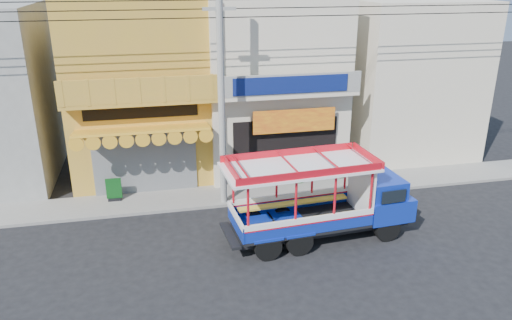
# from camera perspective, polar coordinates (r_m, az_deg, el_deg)

# --- Properties ---
(ground) EXTENTS (90.00, 90.00, 0.00)m
(ground) POSITION_cam_1_polar(r_m,az_deg,el_deg) (17.63, 1.27, -9.31)
(ground) COLOR black
(ground) RESTS_ON ground
(sidewalk) EXTENTS (30.00, 2.00, 0.12)m
(sidewalk) POSITION_cam_1_polar(r_m,az_deg,el_deg) (21.08, -1.28, -3.84)
(sidewalk) COLOR slate
(sidewalk) RESTS_ON ground
(shophouse_left) EXTENTS (6.00, 7.50, 8.24)m
(shophouse_left) POSITION_cam_1_polar(r_m,az_deg,el_deg) (23.27, -13.12, 8.51)
(shophouse_left) COLOR gold
(shophouse_left) RESTS_ON ground
(shophouse_right) EXTENTS (6.00, 6.75, 8.24)m
(shophouse_right) POSITION_cam_1_polar(r_m,az_deg,el_deg) (23.94, 1.55, 9.37)
(shophouse_right) COLOR beige
(shophouse_right) RESTS_ON ground
(party_pilaster) EXTENTS (0.35, 0.30, 8.00)m
(party_pilaster) POSITION_cam_1_polar(r_m,az_deg,el_deg) (20.42, -4.60, 7.01)
(party_pilaster) COLOR beige
(party_pilaster) RESTS_ON ground
(filler_building_right) EXTENTS (6.00, 6.00, 7.60)m
(filler_building_right) POSITION_cam_1_polar(r_m,az_deg,el_deg) (26.56, 16.54, 8.99)
(filler_building_right) COLOR beige
(filler_building_right) RESTS_ON ground
(utility_pole) EXTENTS (28.00, 0.26, 9.00)m
(utility_pole) POSITION_cam_1_polar(r_m,az_deg,el_deg) (18.72, -3.57, 9.01)
(utility_pole) COLOR gray
(utility_pole) RESTS_ON ground
(songthaew_truck) EXTENTS (6.68, 2.59, 3.06)m
(songthaew_truck) POSITION_cam_1_polar(r_m,az_deg,el_deg) (17.52, 8.75, -4.33)
(songthaew_truck) COLOR black
(songthaew_truck) RESTS_ON ground
(green_sign) EXTENTS (0.61, 0.29, 0.94)m
(green_sign) POSITION_cam_1_polar(r_m,az_deg,el_deg) (20.98, -15.91, -3.44)
(green_sign) COLOR black
(green_sign) RESTS_ON sidewalk
(potted_plant_a) EXTENTS (1.25, 1.25, 1.05)m
(potted_plant_a) POSITION_cam_1_polar(r_m,az_deg,el_deg) (22.00, 5.02, -1.16)
(potted_plant_a) COLOR #25611B
(potted_plant_a) RESTS_ON sidewalk
(potted_plant_c) EXTENTS (0.66, 0.66, 0.91)m
(potted_plant_c) POSITION_cam_1_polar(r_m,az_deg,el_deg) (22.72, 9.73, -0.86)
(potted_plant_c) COLOR #25611B
(potted_plant_c) RESTS_ON sidewalk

